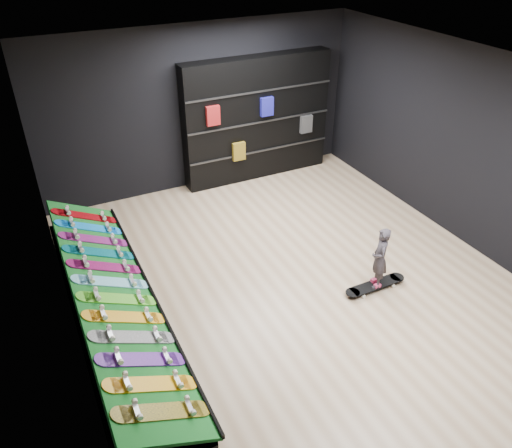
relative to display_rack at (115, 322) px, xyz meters
name	(u,v)px	position (x,y,z in m)	size (l,w,h in m)	color
floor	(293,280)	(2.55, 0.00, -0.25)	(6.00, 7.00, 0.01)	tan
ceiling	(303,74)	(2.55, 0.00, 2.75)	(6.00, 7.00, 0.01)	white
wall_back	(200,108)	(2.55, 3.50, 1.25)	(6.00, 0.02, 3.00)	black
wall_left	(56,249)	(-0.45, 0.00, 1.25)	(0.02, 7.00, 3.00)	black
wall_right	(467,148)	(5.55, 0.00, 1.25)	(0.02, 7.00, 3.00)	black
display_rack	(115,322)	(0.00, 0.00, 0.00)	(0.90, 4.50, 0.50)	black
turf_ramp	(114,292)	(0.05, 0.00, 0.46)	(1.00, 4.50, 0.04)	#0D5217
back_shelving	(257,119)	(3.62, 3.32, 0.93)	(2.95, 0.34, 2.36)	black
floor_skateboard	(375,287)	(3.50, -0.69, -0.21)	(0.98, 0.22, 0.09)	black
child	(378,269)	(3.50, -0.69, 0.12)	(0.21, 0.15, 0.55)	black
display_board_0	(163,412)	(0.06, -1.90, 0.49)	(0.98, 0.22, 0.09)	yellow
display_board_1	(152,384)	(0.06, -1.55, 0.49)	(0.98, 0.22, 0.09)	yellow
display_board_2	(142,359)	(0.06, -1.21, 0.49)	(0.98, 0.22, 0.09)	purple
display_board_3	(133,337)	(0.06, -0.86, 0.49)	(0.98, 0.22, 0.09)	black
display_board_4	(125,317)	(0.06, -0.52, 0.49)	(0.98, 0.22, 0.09)	orange
display_board_5	(118,299)	(0.06, -0.17, 0.49)	(0.98, 0.22, 0.09)	green
display_board_6	(111,282)	(0.06, 0.17, 0.49)	(0.98, 0.22, 0.09)	#0CB2E5
display_board_7	(105,267)	(0.06, 0.52, 0.49)	(0.98, 0.22, 0.09)	#E5198C
display_board_8	(100,252)	(0.06, 0.86, 0.49)	(0.98, 0.22, 0.09)	#0C8C99
display_board_9	(94,239)	(0.06, 1.21, 0.49)	(0.98, 0.22, 0.09)	#2626BF
display_board_10	(90,227)	(0.06, 1.55, 0.49)	(0.98, 0.22, 0.09)	blue
display_board_11	(85,216)	(0.06, 1.90, 0.49)	(0.98, 0.22, 0.09)	red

